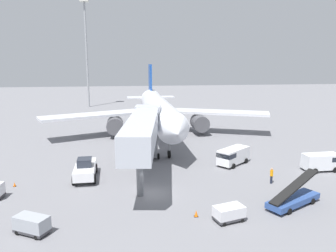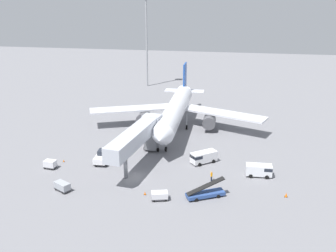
# 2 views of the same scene
# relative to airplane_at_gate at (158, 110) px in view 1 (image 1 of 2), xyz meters

# --- Properties ---
(ground_plane) EXTENTS (300.00, 300.00, 0.00)m
(ground_plane) POSITION_rel_airplane_at_gate_xyz_m (-3.43, -25.89, -4.80)
(ground_plane) COLOR slate
(airplane_at_gate) EXTENTS (42.00, 40.68, 12.81)m
(airplane_at_gate) POSITION_rel_airplane_at_gate_xyz_m (0.00, 0.00, 0.00)
(airplane_at_gate) COLOR silver
(airplane_at_gate) RESTS_ON ground
(jet_bridge) EXTENTS (6.03, 20.31, 7.46)m
(jet_bridge) POSITION_rel_airplane_at_gate_xyz_m (-3.83, -20.45, 0.84)
(jet_bridge) COLOR #B2B7C1
(jet_bridge) RESTS_ON ground
(pushback_tug) EXTENTS (2.73, 5.98, 2.50)m
(pushback_tug) POSITION_rel_airplane_at_gate_xyz_m (-10.76, -20.44, -3.64)
(pushback_tug) COLOR white
(pushback_tug) RESTS_ON ground
(belt_loader_truck) EXTENTS (6.28, 4.44, 3.02)m
(belt_loader_truck) POSITION_rel_airplane_at_gate_xyz_m (9.57, -30.66, -4.05)
(belt_loader_truck) COLOR #2D4C8E
(belt_loader_truck) RESTS_ON ground
(service_van_outer_right) EXTENTS (5.17, 4.71, 2.17)m
(service_van_outer_right) POSITION_rel_airplane_at_gate_xyz_m (8.01, -17.72, -3.56)
(service_van_outer_right) COLOR white
(service_van_outer_right) RESTS_ON ground
(service_van_rear_right) EXTENTS (4.52, 2.29, 2.14)m
(service_van_rear_right) POSITION_rel_airplane_at_gate_xyz_m (18.28, -21.58, -3.58)
(service_van_rear_right) COLOR white
(service_van_rear_right) RESTS_ON ground
(baggage_cart_mid_center) EXTENTS (3.06, 2.54, 1.48)m
(baggage_cart_mid_center) POSITION_rel_airplane_at_gate_xyz_m (-13.56, -32.61, -3.98)
(baggage_cart_mid_center) COLOR #38383D
(baggage_cart_mid_center) RESTS_ON ground
(baggage_cart_near_right) EXTENTS (2.84, 2.08, 1.33)m
(baggage_cart_near_right) POSITION_rel_airplane_at_gate_xyz_m (2.61, -32.68, -4.05)
(baggage_cart_near_right) COLOR #38383D
(baggage_cart_near_right) RESTS_ON ground
(ground_crew_worker_foreground) EXTENTS (0.41, 0.41, 1.81)m
(ground_crew_worker_foreground) POSITION_rel_airplane_at_gate_xyz_m (10.10, -24.85, -3.84)
(ground_crew_worker_foreground) COLOR #1E2333
(ground_crew_worker_foreground) RESTS_ON ground
(safety_cone_bravo) EXTENTS (0.38, 0.38, 0.58)m
(safety_cone_bravo) POSITION_rel_airplane_at_gate_xyz_m (-0.00, -31.53, -4.51)
(safety_cone_bravo) COLOR black
(safety_cone_bravo) RESTS_ON ground
(safety_cone_charlie) EXTENTS (0.32, 0.32, 0.49)m
(safety_cone_charlie) POSITION_rel_airplane_at_gate_xyz_m (-18.19, -21.93, -4.56)
(safety_cone_charlie) COLOR black
(safety_cone_charlie) RESTS_ON ground
(apron_light_mast) EXTENTS (2.40, 2.40, 31.03)m
(apron_light_mast) POSITION_rel_airplane_at_gate_xyz_m (-16.49, 41.92, 16.11)
(apron_light_mast) COLOR #93969B
(apron_light_mast) RESTS_ON ground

